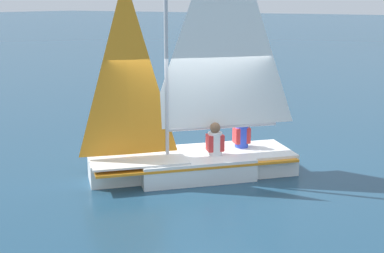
{
  "coord_description": "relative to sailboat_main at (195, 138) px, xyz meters",
  "views": [
    {
      "loc": [
        9.31,
        5.75,
        3.66
      ],
      "look_at": [
        0.0,
        0.0,
        1.06
      ],
      "focal_mm": 50.0,
      "sensor_mm": 36.0,
      "label": 1
    }
  ],
  "objects": [
    {
      "name": "sailboat_main",
      "position": [
        0.0,
        0.0,
        0.0
      ],
      "size": [
        4.18,
        4.08,
        5.71
      ],
      "rotation": [
        0.0,
        0.0,
        5.53
      ],
      "color": "white",
      "rests_on": "ground_plane"
    },
    {
      "name": "sailor_helm",
      "position": [
        -0.14,
        0.42,
        -0.19
      ],
      "size": [
        0.43,
        0.42,
        1.16
      ],
      "rotation": [
        0.0,
        0.0,
        5.53
      ],
      "color": "black",
      "rests_on": "ground_plane"
    },
    {
      "name": "ground_plane",
      "position": [
        0.04,
        -0.04,
        -0.81
      ],
      "size": [
        260.0,
        260.0,
        0.0
      ],
      "primitive_type": "plane",
      "color": "navy"
    },
    {
      "name": "sailor_crew",
      "position": [
        -1.0,
        0.61,
        -0.19
      ],
      "size": [
        0.43,
        0.42,
        1.16
      ],
      "rotation": [
        0.0,
        0.0,
        5.53
      ],
      "color": "black",
      "rests_on": "ground_plane"
    }
  ]
}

